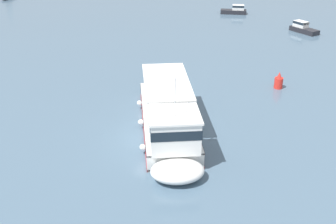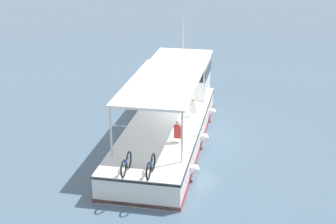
{
  "view_description": "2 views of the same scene",
  "coord_description": "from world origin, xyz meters",
  "views": [
    {
      "loc": [
        13.42,
        -19.59,
        13.19
      ],
      "look_at": [
        0.15,
        1.14,
        1.4
      ],
      "focal_mm": 44.99,
      "sensor_mm": 36.0,
      "label": 1
    },
    {
      "loc": [
        -15.71,
        15.0,
        9.44
      ],
      "look_at": [
        0.15,
        1.14,
        1.4
      ],
      "focal_mm": 52.76,
      "sensor_mm": 36.0,
      "label": 2
    }
  ],
  "objects": [
    {
      "name": "ground_plane",
      "position": [
        0.0,
        0.0,
        0.0
      ],
      "size": [
        400.0,
        400.0,
        0.0
      ],
      "primitive_type": "plane",
      "color": "slate"
    },
    {
      "name": "ferry_main",
      "position": [
        0.77,
        0.33,
        1.01
      ],
      "size": [
        10.24,
        11.93,
        5.32
      ],
      "color": "white",
      "rests_on": "ground"
    }
  ]
}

